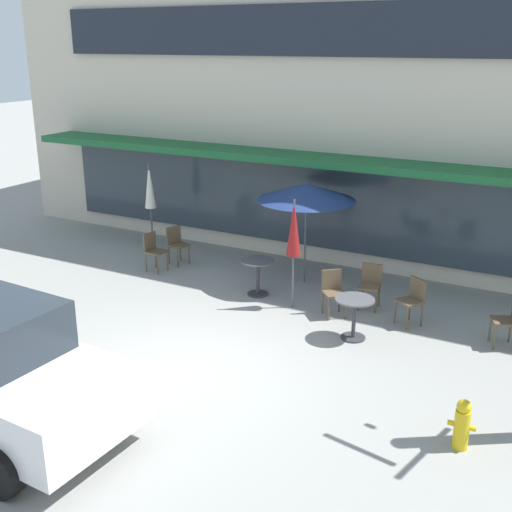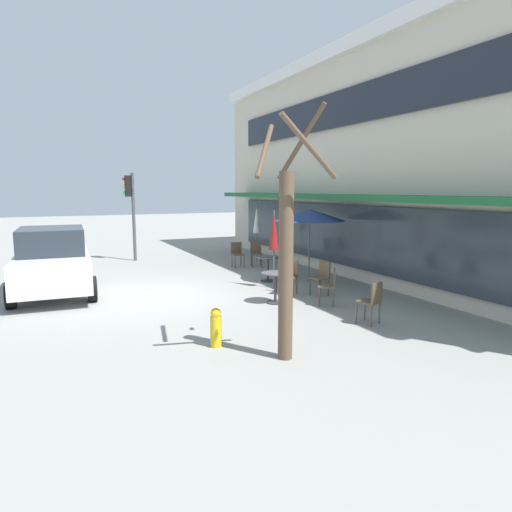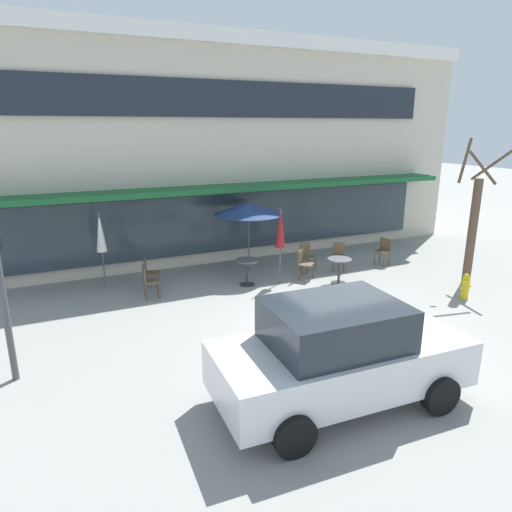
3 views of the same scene
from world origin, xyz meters
The scene contains 16 objects.
ground_plane centered at (0.00, 0.00, 0.00)m, with size 80.00×80.00×0.00m, color gray.
building_facade centered at (0.00, 9.96, 3.65)m, with size 18.56×9.10×7.29m.
cafe_table_near_wall centered at (-0.55, 3.46, 0.52)m, with size 0.70×0.70×0.76m.
cafe_table_streetside centered at (1.92, 2.44, 0.52)m, with size 0.70×0.70×0.76m.
patio_umbrella_green_folded centered at (0.00, 4.58, 2.02)m, with size 2.10×2.10×2.20m.
patio_umbrella_cream_folded centered at (0.37, 3.19, 1.63)m, with size 0.28×0.28×2.20m.
patio_umbrella_corner_open centered at (-4.32, 4.85, 1.63)m, with size 0.28×0.28×2.20m.
cafe_chair_0 centered at (2.66, 3.53, 0.53)m, with size 0.56×0.56×0.89m.
cafe_chair_1 centered at (1.71, 3.91, 0.53)m, with size 0.45×0.45×0.89m.
cafe_chair_2 centered at (-3.35, 3.62, 0.53)m, with size 0.42×0.42×0.89m.
cafe_chair_3 centered at (-3.18, 4.30, 0.53)m, with size 0.50×0.50×0.89m.
cafe_chair_4 centered at (4.36, 3.41, 0.53)m, with size 0.52×0.52×0.89m.
cafe_chair_5 centered at (1.20, 3.24, 0.53)m, with size 0.56×0.56×0.89m.
parked_sedan centered at (-1.53, -2.47, 0.88)m, with size 4.28×2.17×1.76m.
street_tree centered at (5.29, 0.88, 1.77)m, with size 1.27×1.21×4.13m.
fire_hydrant centered at (4.27, 0.03, 0.35)m, with size 0.36×0.20×0.71m.
Camera 3 is at (-5.57, -7.97, 4.45)m, focal length 32.00 mm.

